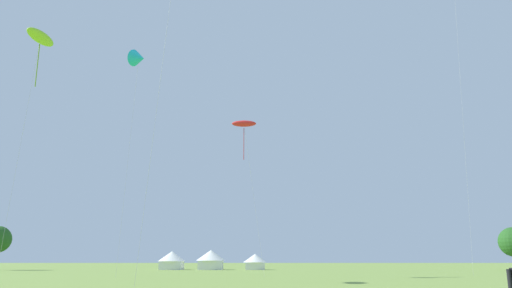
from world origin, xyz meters
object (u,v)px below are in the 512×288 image
Objects in this scene: kite_cyan_delta at (138,58)px; kite_red_parafoil at (244,124)px; kite_lime_parafoil at (40,38)px; festival_tent_left at (171,259)px; festival_tent_center at (210,259)px; festival_tent_right at (255,261)px.

kite_red_parafoil is (10.89, 1.02, -6.76)m from kite_cyan_delta.
festival_tent_left is at bearing 83.50° from kite_lime_parafoil.
festival_tent_center is (-5.84, 30.53, -13.41)m from kite_red_parafoil.
festival_tent_right is at bearing 87.95° from kite_red_parafoil.
kite_cyan_delta is 12.85m from kite_red_parafoil.
festival_tent_right is at bearing 66.71° from kite_lime_parafoil.
kite_lime_parafoil is at bearing -120.78° from kite_cyan_delta.
festival_tent_left is (4.70, 41.23, -17.97)m from kite_lime_parafoil.
festival_tent_center is at bearing 100.84° from kite_red_parafoil.
festival_tent_center is (10.81, 41.23, -17.86)m from kite_lime_parafoil.
festival_tent_left is (-11.96, 30.53, -13.52)m from kite_red_parafoil.
kite_cyan_delta is 37.78m from festival_tent_center.
kite_cyan_delta is at bearing -174.67° from kite_red_parafoil.
kite_red_parafoil is (16.66, 10.70, -4.45)m from kite_lime_parafoil.
kite_lime_parafoil is 4.33× the size of festival_tent_center.
festival_tent_center reaches higher than festival_tent_right.
kite_red_parafoil is 3.58× the size of festival_tent_left.
kite_cyan_delta is 37.52m from festival_tent_left.
festival_tent_center is 6.94m from festival_tent_right.
kite_cyan_delta reaches higher than festival_tent_center.
festival_tent_left is 13.05m from festival_tent_right.
festival_tent_center is (5.04, 31.55, -20.17)m from kite_cyan_delta.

